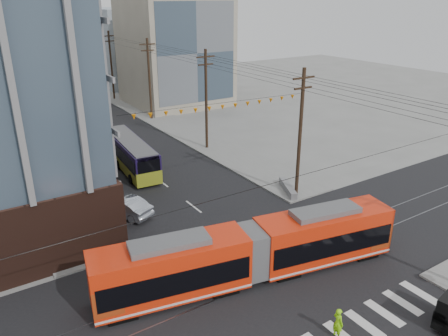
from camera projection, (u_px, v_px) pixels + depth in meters
The scene contains 11 objects.
ground at pixel (314, 299), 25.03m from camera, with size 160.00×160.00×0.00m, color slate.
bg_bldg_ne_near at pixel (174, 52), 67.57m from camera, with size 14.00×14.00×16.00m, color gray.
bg_bldg_ne_far at pixel (137, 46), 84.52m from camera, with size 16.00×16.00×14.00m, color #8C99A5.
utility_pole_far at pixel (111, 66), 70.91m from camera, with size 0.30×0.30×11.00m, color black.
streetcar at pixel (252, 252), 26.25m from camera, with size 18.97×2.67×3.66m, color red, non-canonical shape.
city_bus at pixel (130, 154), 43.26m from camera, with size 2.42×11.18×3.17m, color #1C113E, non-canonical shape.
parked_car_silver at pixel (125, 206), 34.31m from camera, with size 1.65×4.73×1.56m, color #ACB4C1.
parked_car_white at pixel (109, 189), 37.58m from camera, with size 1.90×4.68×1.36m, color silver.
parked_car_grey at pixel (91, 178), 40.01m from camera, with size 2.03×4.39×1.22m, color #474749.
pedestrian at pixel (338, 323), 21.98m from camera, with size 0.63×0.41×1.71m, color #93FB0F.
jersey_barrier at pixel (288, 189), 38.34m from camera, with size 0.84×3.75×0.75m, color slate.
Camera 1 is at (-15.50, -14.35, 16.24)m, focal length 35.00 mm.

